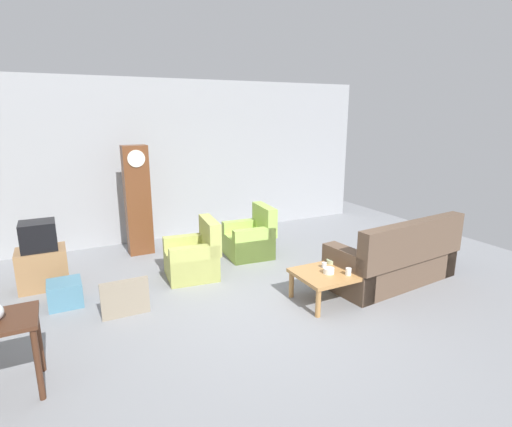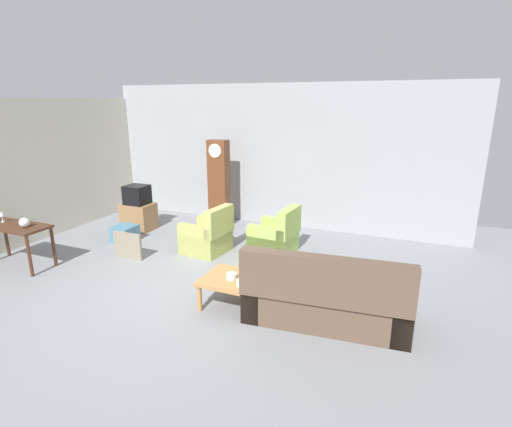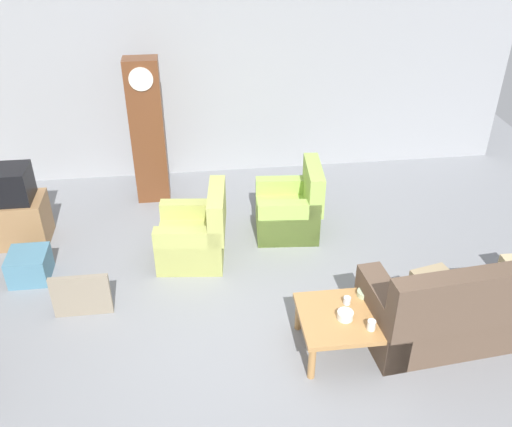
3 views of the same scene
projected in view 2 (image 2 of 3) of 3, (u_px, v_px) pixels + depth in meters
ground_plane at (198, 285)px, 6.24m from camera, size 10.40×10.40×0.00m
garage_door_wall at (277, 156)px, 8.99m from camera, size 8.40×0.16×3.20m
pegboard_wall_left at (22, 173)px, 7.77m from camera, size 0.12×6.40×2.88m
couch_floral at (326, 298)px, 5.08m from camera, size 2.17×1.07×1.04m
armchair_olive_near at (208, 237)px, 7.53m from camera, size 0.87×0.84×0.92m
armchair_olive_far at (276, 238)px, 7.46m from camera, size 0.85×0.82×0.92m
coffee_table_wood at (237, 282)px, 5.51m from camera, size 0.96×0.76×0.43m
console_table_dark at (14, 231)px, 6.80m from camera, size 1.30×0.56×0.76m
grandfather_clock at (219, 184)px, 8.87m from camera, size 0.44×0.30×2.00m
tv_stand_cabinet at (139, 216)px, 8.89m from camera, size 0.68×0.52×0.59m
tv_crt at (137, 195)px, 8.75m from camera, size 0.48×0.44×0.42m
framed_picture_leaning at (128, 246)px, 7.23m from camera, size 0.60×0.05×0.50m
storage_box_blue at (125, 234)px, 8.13m from camera, size 0.43×0.44×0.33m
glass_dome_cloche at (24, 222)px, 6.63m from camera, size 0.17×0.17×0.17m
cup_white_porcelain at (239, 283)px, 5.24m from camera, size 0.08×0.08×0.10m
cup_blue_rimmed at (242, 271)px, 5.62m from camera, size 0.07×0.07×0.08m
bowl_white_stacked at (232, 276)px, 5.47m from camera, size 0.15×0.15×0.08m
bowl_shallow_green at (258, 272)px, 5.63m from camera, size 0.14×0.14×0.05m
wine_glass_mid at (2, 215)px, 6.89m from camera, size 0.07×0.07×0.20m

